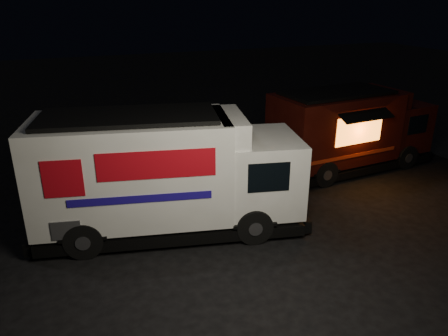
% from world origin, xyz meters
% --- Properties ---
extents(ground, '(80.00, 80.00, 0.00)m').
position_xyz_m(ground, '(0.00, 0.00, 0.00)').
color(ground, black).
rests_on(ground, ground).
extents(white_truck, '(7.89, 4.13, 3.41)m').
position_xyz_m(white_truck, '(-1.37, 0.88, 1.70)').
color(white_truck, white).
rests_on(white_truck, ground).
extents(red_truck, '(6.73, 2.90, 3.06)m').
position_xyz_m(red_truck, '(6.24, 2.98, 1.53)').
color(red_truck, black).
rests_on(red_truck, ground).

